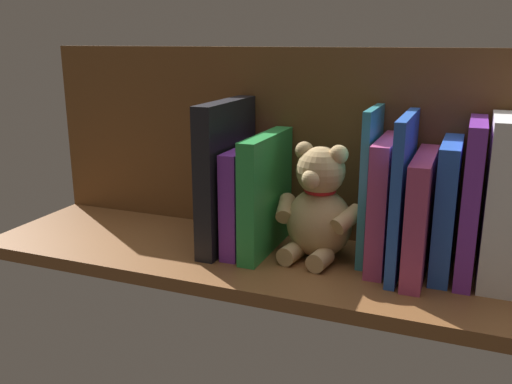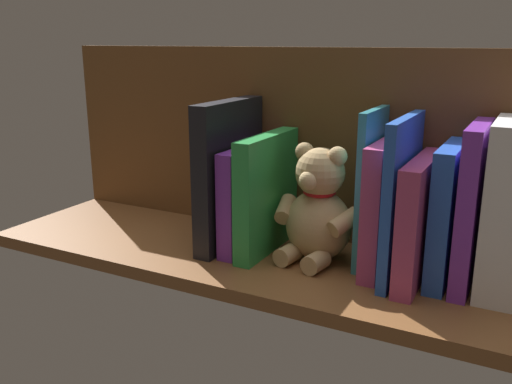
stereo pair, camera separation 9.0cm
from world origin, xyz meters
TOP-DOWN VIEW (x-y plane):
  - ground_plane at (0.00, 0.00)cm, footprint 94.63×29.21cm
  - shelf_back_panel at (0.00, -12.35)cm, footprint 94.63×1.50cm
  - dictionary_thick_white at (-37.85, -3.61)cm, footprint 6.30×14.98cm
  - book_0 at (-32.85, -3.48)cm, footprint 2.45×15.45cm
  - book_1 at (-29.57, -3.67)cm, footprint 2.83×15.07cm
  - book_2 at (-26.04, -1.88)cm, footprint 2.95×18.64cm
  - book_3 at (-23.16, -2.21)cm, footprint 1.55×18.00cm
  - book_4 at (-20.35, -3.25)cm, footprint 2.80×15.90cm
  - book_5 at (-17.70, -4.94)cm, footprint 1.24×12.53cm
  - teddy_bear at (-10.10, -2.16)cm, footprint 15.20×13.34cm
  - book_6 at (-1.00, -2.06)cm, footprint 2.98×18.29cm
  - book_7 at (2.55, -2.49)cm, footprint 2.85×17.43cm
  - book_8 at (6.18, -1.87)cm, footprint 3.15×18.68cm

SIDE VIEW (x-z plane):
  - ground_plane at x=0.00cm, z-range -2.20..0.00cm
  - teddy_bear at x=-10.10cm, z-range -1.14..17.84cm
  - book_7 at x=2.55cm, z-range 0.00..17.57cm
  - book_2 at x=-26.04cm, z-range 0.00..18.41cm
  - book_6 at x=-1.00cm, z-range 0.00..19.86cm
  - book_4 at x=-20.35cm, z-range 0.00..20.26cm
  - book_1 at x=-29.57cm, z-range 0.00..20.38cm
  - book_0 at x=-32.85cm, z-range 0.00..23.64cm
  - book_3 at x=-23.16cm, z-range 0.00..24.18cm
  - dictionary_thick_white at x=-37.85cm, z-range 0.00..24.38cm
  - book_5 at x=-17.70cm, z-range 0.00..24.64cm
  - book_8 at x=6.18cm, z-range 0.00..25.03cm
  - shelf_back_panel at x=0.00cm, z-range 0.00..33.49cm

